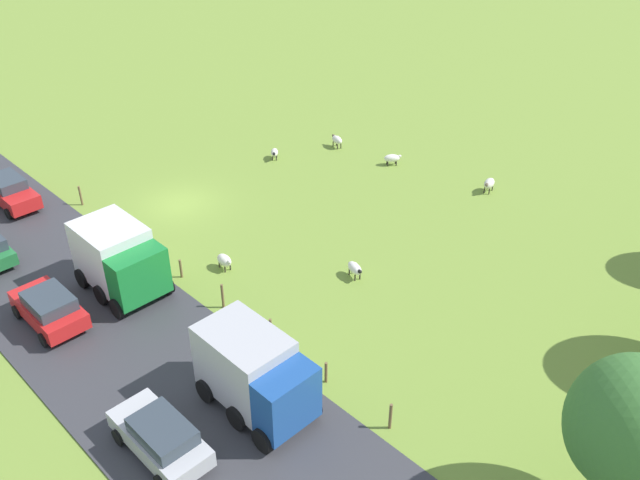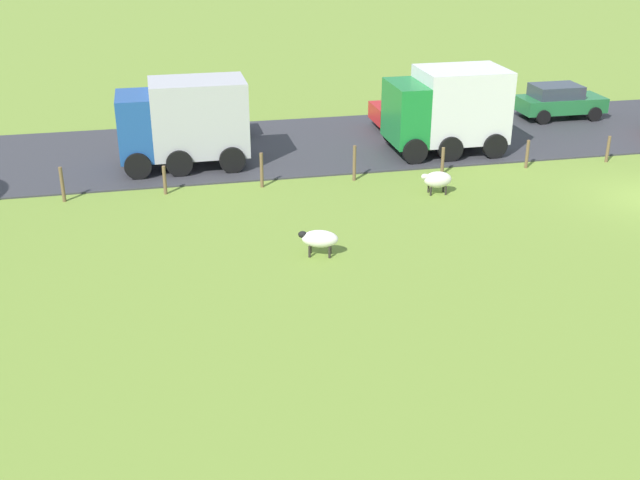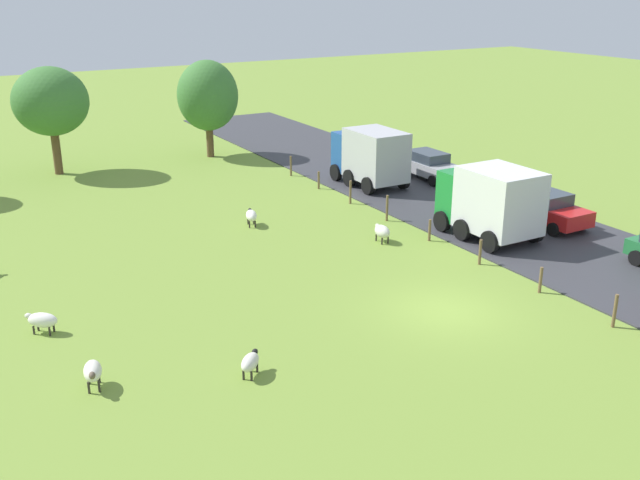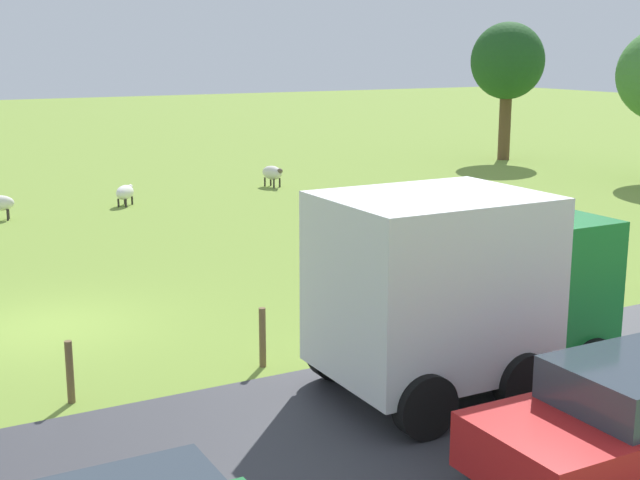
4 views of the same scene
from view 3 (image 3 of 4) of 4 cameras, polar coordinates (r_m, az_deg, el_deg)
name	(u,v)px [view 3 (image 3 of 4)]	position (r m, az deg, el deg)	size (l,w,h in m)	color
ground_plane	(445,311)	(26.51, 9.75, -5.47)	(160.00, 160.00, 0.00)	olive
road_strip	(611,265)	(32.42, 21.79, -1.83)	(8.00, 80.00, 0.06)	#38383D
sheep_0	(42,320)	(26.05, -20.87, -5.86)	(1.11, 1.04, 0.73)	white
sheep_1	(93,371)	(22.21, -17.32, -9.76)	(0.73, 1.14, 0.81)	silver
sheep_3	(382,231)	(32.77, 4.87, 0.68)	(0.64, 1.10, 0.79)	silver
sheep_4	(251,215)	(34.99, -5.38, 1.92)	(0.79, 1.19, 0.77)	white
sheep_5	(250,362)	(22.01, -5.46, -9.45)	(0.97, 0.98, 0.69)	silver
tree_0	(51,102)	(46.45, -20.29, 10.09)	(4.41, 4.41, 6.40)	brown
tree_1	(208,96)	(48.79, -8.76, 11.06)	(3.95, 3.95, 6.31)	brown
fence_post_0	(615,311)	(26.64, 22.02, -5.15)	(0.12, 0.12, 1.20)	brown
fence_post_1	(541,280)	(28.62, 16.84, -3.01)	(0.12, 0.12, 1.03)	brown
fence_post_2	(480,252)	(30.80, 12.39, -0.93)	(0.12, 0.12, 1.08)	brown
fence_post_3	(430,230)	(33.19, 8.55, 0.76)	(0.12, 0.12, 1.01)	brown
fence_post_4	(387,208)	(35.68, 5.26, 2.50)	(0.12, 0.12, 1.29)	brown
fence_post_5	(350,192)	(38.35, 2.39, 3.75)	(0.12, 0.12, 1.25)	brown
fence_post_6	(319,180)	(41.15, -0.11, 4.70)	(0.12, 0.12, 1.01)	brown
fence_post_7	(291,166)	(43.97, -2.29, 5.80)	(0.12, 0.12, 1.21)	brown
truck_0	(491,200)	(33.64, 13.19, 3.04)	(2.89, 4.51, 3.25)	#197F33
truck_1	(370,155)	(41.54, 3.96, 6.62)	(2.65, 4.68, 3.21)	#1E4C99
car_0	(547,208)	(36.37, 17.28, 2.40)	(2.11, 4.05, 1.60)	red
car_4	(430,165)	(43.48, 8.57, 5.81)	(1.98, 4.20, 1.58)	#B7B7BC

